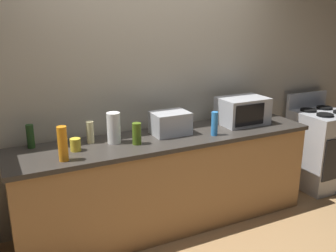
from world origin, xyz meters
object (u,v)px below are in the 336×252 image
at_px(microwave, 242,111).
at_px(paper_towel_roll, 114,128).
at_px(stove_range, 320,148).
at_px(bottle_hand_soap, 90,132).
at_px(bottle_spray_cleaner, 214,124).
at_px(mug_yellow, 75,145).
at_px(bottle_wine, 30,136).
at_px(bottle_dish_soap, 63,144).
at_px(toaster_oven, 170,123).
at_px(bottle_olive_oil, 137,134).

xyz_separation_m(microwave, paper_towel_roll, (-1.36, 0.00, 0.00)).
height_order(stove_range, bottle_hand_soap, bottle_hand_soap).
xyz_separation_m(bottle_spray_cleaner, mug_yellow, (-1.24, 0.15, -0.06)).
xyz_separation_m(bottle_spray_cleaner, bottle_wine, (-1.56, 0.39, -0.01)).
relative_size(microwave, mug_yellow, 4.55).
bearing_deg(stove_range, bottle_dish_soap, -176.61).
bearing_deg(bottle_wine, toaster_oven, -8.14).
xyz_separation_m(paper_towel_roll, bottle_hand_soap, (-0.18, 0.09, -0.04)).
xyz_separation_m(toaster_oven, bottle_wine, (-1.21, 0.17, -0.00)).
bearing_deg(stove_range, microwave, 177.57).
distance_m(microwave, bottle_spray_cleaner, 0.51).
relative_size(stove_range, toaster_oven, 3.18).
distance_m(paper_towel_roll, bottle_olive_oil, 0.21).
height_order(microwave, bottle_dish_soap, bottle_dish_soap).
distance_m(bottle_olive_oil, mug_yellow, 0.52).
distance_m(paper_towel_roll, bottle_wine, 0.69).
bearing_deg(bottle_dish_soap, bottle_wine, 114.60).
bearing_deg(mug_yellow, bottle_dish_soap, -126.56).
bearing_deg(bottle_olive_oil, microwave, 5.63).
xyz_separation_m(microwave, bottle_olive_oil, (-1.20, -0.12, -0.04)).
xyz_separation_m(toaster_oven, mug_yellow, (-0.90, -0.06, -0.05)).
bearing_deg(stove_range, bottle_olive_oil, -178.27).
xyz_separation_m(microwave, mug_yellow, (-1.71, -0.05, -0.08)).
xyz_separation_m(microwave, toaster_oven, (-0.81, 0.01, -0.03)).
distance_m(paper_towel_roll, mug_yellow, 0.36).
bearing_deg(bottle_olive_oil, bottle_spray_cleaner, -6.64).
xyz_separation_m(bottle_olive_oil, mug_yellow, (-0.51, 0.07, -0.04)).
bearing_deg(bottle_dish_soap, stove_range, 3.39).
relative_size(toaster_oven, paper_towel_roll, 1.26).
distance_m(microwave, bottle_dish_soap, 1.85).
relative_size(bottle_dish_soap, mug_yellow, 2.58).
relative_size(bottle_hand_soap, bottle_wine, 0.96).
relative_size(bottle_spray_cleaner, bottle_olive_oil, 1.18).
bearing_deg(toaster_oven, paper_towel_roll, -178.96).
distance_m(bottle_spray_cleaner, bottle_dish_soap, 1.37).
bearing_deg(microwave, bottle_olive_oil, -174.37).
xyz_separation_m(bottle_wine, bottle_dish_soap, (0.19, -0.41, 0.04)).
distance_m(bottle_spray_cleaner, mug_yellow, 1.25).
bearing_deg(toaster_oven, bottle_olive_oil, -161.28).
height_order(bottle_hand_soap, mug_yellow, bottle_hand_soap).
xyz_separation_m(bottle_wine, mug_yellow, (0.32, -0.23, -0.05)).
bearing_deg(paper_towel_roll, microwave, -0.09).
bearing_deg(paper_towel_roll, bottle_dish_soap, -154.59).
bearing_deg(microwave, mug_yellow, -178.37).
relative_size(paper_towel_roll, bottle_spray_cleaner, 1.21).
bearing_deg(bottle_olive_oil, bottle_wine, 159.83).
xyz_separation_m(microwave, bottle_spray_cleaner, (-0.47, -0.20, -0.02)).
height_order(stove_range, bottle_spray_cleaner, bottle_spray_cleaner).
relative_size(stove_range, bottle_wine, 5.35).
relative_size(stove_range, microwave, 2.25).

